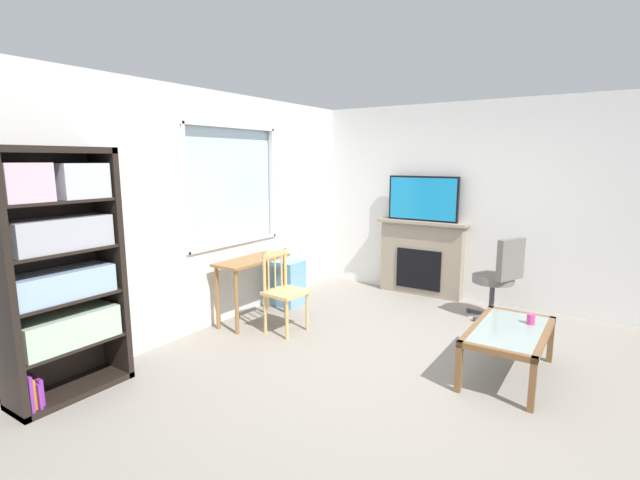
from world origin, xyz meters
name	(u,v)px	position (x,y,z in m)	size (l,w,h in m)	color
ground	(389,365)	(0.00, 0.00, -0.01)	(5.86, 5.42, 0.02)	gray
wall_back_with_window	(214,214)	(-0.03, 2.21, 1.28)	(4.86, 0.15, 2.64)	silver
wall_right	(470,203)	(2.49, 0.00, 1.32)	(0.12, 4.62, 2.64)	silver
bookshelf	(59,267)	(-1.92, 1.97, 1.06)	(0.90, 0.38, 1.99)	black
desk_under_window	(252,270)	(0.21, 1.86, 0.61)	(0.96, 0.39, 0.75)	olive
wooden_chair	(284,291)	(0.14, 1.35, 0.46)	(0.45, 0.43, 0.90)	tan
plastic_drawer_unit	(287,282)	(0.93, 1.91, 0.30)	(0.35, 0.40, 0.59)	#72ADDB
fireplace	(421,258)	(2.33, 0.60, 0.53)	(0.26, 1.26, 1.06)	gray
tv	(423,199)	(2.31, 0.60, 1.36)	(0.06, 0.99, 0.62)	black
office_chair	(499,274)	(1.84, -0.56, 0.55)	(0.59, 0.62, 1.00)	slate
coffee_table	(509,335)	(0.36, -0.97, 0.38)	(1.10, 0.61, 0.44)	#8C9E99
sippy_cup	(531,319)	(0.59, -1.10, 0.49)	(0.07, 0.07, 0.09)	#DB3D84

